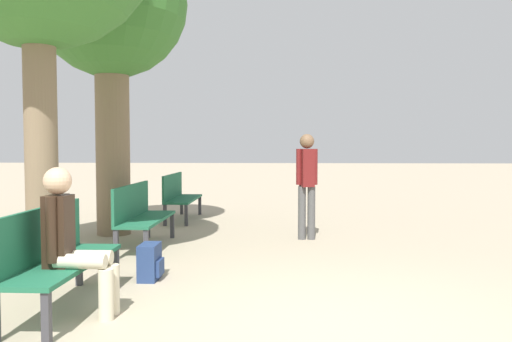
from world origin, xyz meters
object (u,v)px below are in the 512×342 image
bench_row_1 (140,212)px  pedestrian_near (307,179)px  tree_row_1 (111,9)px  bench_row_0 (54,252)px  backpack (150,262)px  bench_row_2 (179,194)px  person_seated (72,238)px

bench_row_1 → pedestrian_near: pedestrian_near is taller
bench_row_1 → tree_row_1: tree_row_1 is taller
bench_row_0 → pedestrian_near: pedestrian_near is taller
backpack → bench_row_0: bearing=-120.1°
bench_row_1 → backpack: (0.60, -1.73, -0.32)m
bench_row_0 → bench_row_1: size_ratio=1.00×
bench_row_2 → tree_row_1: tree_row_1 is taller
bench_row_0 → backpack: 1.24m
bench_row_1 → pedestrian_near: bearing=17.2°
bench_row_1 → tree_row_1: 3.48m
bench_row_0 → bench_row_1: (0.00, 2.76, 0.00)m
bench_row_1 → person_seated: bearing=-85.3°
bench_row_0 → person_seated: 0.34m
tree_row_1 → person_seated: (1.00, -4.02, -3.05)m
bench_row_2 → pedestrian_near: 3.20m
bench_row_0 → pedestrian_near: bearing=55.1°
person_seated → backpack: 1.35m
bench_row_2 → person_seated: 5.70m
backpack → pedestrian_near: 3.19m
bench_row_0 → backpack: size_ratio=4.15×
person_seated → bench_row_2: bearing=92.4°
bench_row_0 → bench_row_2: bearing=90.0°
bench_row_1 → tree_row_1: size_ratio=0.32×
bench_row_0 → backpack: bearing=59.9°
bench_row_1 → person_seated: 2.95m
backpack → bench_row_1: bearing=109.2°
tree_row_1 → person_seated: size_ratio=3.95×
bench_row_0 → pedestrian_near: (2.45, 3.52, 0.44)m
bench_row_0 → pedestrian_near: size_ratio=0.99×
pedestrian_near → backpack: bearing=-126.7°
bench_row_1 → tree_row_1: (-0.75, 1.08, 3.21)m
bench_row_2 → tree_row_1: size_ratio=0.32×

